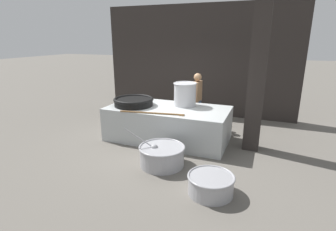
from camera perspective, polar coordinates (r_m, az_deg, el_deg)
name	(u,v)px	position (r m, az deg, el deg)	size (l,w,h in m)	color
ground_plane	(168,139)	(7.14, 0.00, -5.07)	(60.00, 60.00, 0.00)	#666059
back_wall	(198,61)	(9.36, 6.49, 11.75)	(6.74, 0.24, 3.72)	#2D2826
support_pillar	(258,73)	(6.41, 18.91, 8.77)	(0.37, 0.37, 3.72)	#2D2826
hearth_platform	(168,123)	(6.99, 0.00, -1.72)	(3.15, 1.58, 0.88)	#B2B7B7
giant_wok_near	(134,101)	(7.10, -7.49, 3.07)	(1.07, 1.07, 0.21)	black
stock_pot	(185,94)	(7.01, 3.71, 4.74)	(0.62, 0.62, 0.62)	#B7B7BC
stirring_paddle	(154,113)	(6.29, -3.04, 0.52)	(1.59, 0.33, 0.04)	brown
cook	(197,99)	(7.82, 6.27, 3.62)	(0.39, 0.60, 1.65)	#9E7551
prep_bowl_vegetables	(162,155)	(5.65, -1.34, -8.52)	(1.25, 0.99, 0.84)	#9E9EA3
prep_bowl_meat	(211,184)	(4.78, 9.30, -14.42)	(0.83, 0.83, 0.35)	#9E9EA3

